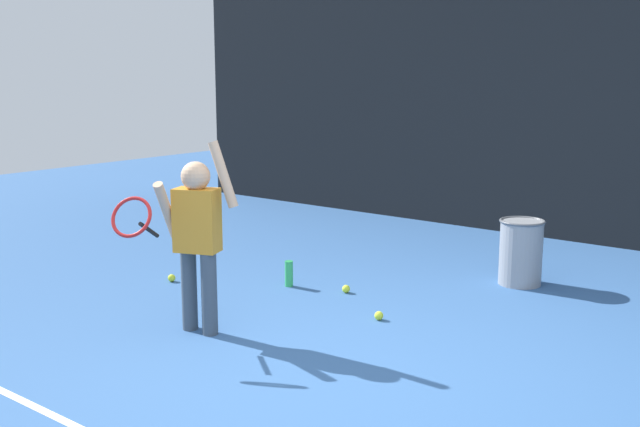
% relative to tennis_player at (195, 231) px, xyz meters
% --- Properties ---
extents(ground_plane, '(20.00, 20.00, 0.00)m').
position_rel_tennis_player_xyz_m(ground_plane, '(1.35, -0.16, -0.73)').
color(ground_plane, '#335B93').
extents(back_fence_windscreen, '(11.36, 0.08, 2.81)m').
position_rel_tennis_player_xyz_m(back_fence_windscreen, '(1.35, 4.47, 0.68)').
color(back_fence_windscreen, black).
rests_on(back_fence_windscreen, ground).
extents(fence_post_0, '(0.09, 0.09, 2.96)m').
position_rel_tennis_player_xyz_m(fence_post_0, '(-4.18, 4.53, 0.75)').
color(fence_post_0, slate).
rests_on(fence_post_0, ground).
extents(fence_post_1, '(0.09, 0.09, 2.96)m').
position_rel_tennis_player_xyz_m(fence_post_1, '(-0.49, 4.53, 0.75)').
color(fence_post_1, slate).
rests_on(fence_post_1, ground).
extents(tennis_player, '(0.54, 0.76, 1.35)m').
position_rel_tennis_player_xyz_m(tennis_player, '(0.00, 0.00, 0.00)').
color(tennis_player, '#3F4C59').
rests_on(tennis_player, ground).
extents(ball_hopper, '(0.38, 0.38, 0.56)m').
position_rel_tennis_player_xyz_m(ball_hopper, '(1.27, 2.55, -0.44)').
color(ball_hopper, gray).
rests_on(ball_hopper, ground).
extents(water_bottle, '(0.07, 0.07, 0.22)m').
position_rel_tennis_player_xyz_m(water_bottle, '(-0.24, 1.27, -0.62)').
color(water_bottle, green).
rests_on(water_bottle, ground).
extents(tennis_ball_2, '(0.07, 0.07, 0.07)m').
position_rel_tennis_player_xyz_m(tennis_ball_2, '(0.26, 1.41, -0.69)').
color(tennis_ball_2, '#CCE033').
rests_on(tennis_ball_2, ground).
extents(tennis_ball_3, '(0.07, 0.07, 0.07)m').
position_rel_tennis_player_xyz_m(tennis_ball_3, '(0.86, 1.01, -0.69)').
color(tennis_ball_3, '#CCE033').
rests_on(tennis_ball_3, ground).
extents(tennis_ball_4, '(0.07, 0.07, 0.07)m').
position_rel_tennis_player_xyz_m(tennis_ball_4, '(-1.13, 0.75, -0.69)').
color(tennis_ball_4, '#CCE033').
rests_on(tennis_ball_4, ground).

